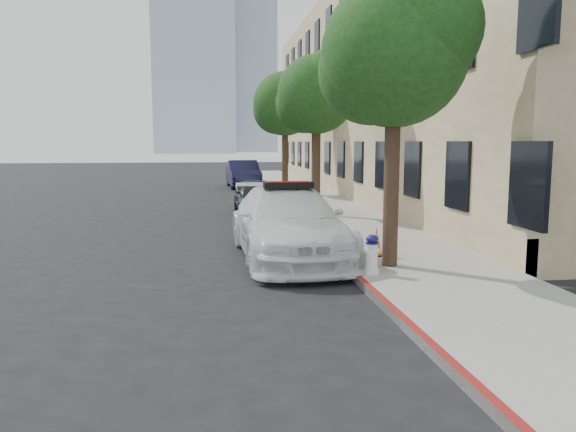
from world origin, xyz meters
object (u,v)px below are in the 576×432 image
Objects in this scene: police_car at (288,223)px; parked_car_far at (243,174)px; parked_car_mid at (256,196)px; fire_hydrant at (372,255)px; traffic_cone at (376,242)px.

parked_car_far is (0.10, 19.73, -0.02)m from police_car.
parked_car_mid is at bearing -93.98° from parked_car_far.
fire_hydrant reaches higher than traffic_cone.
parked_car_far is 22.05m from fire_hydrant.
parked_car_mid is at bearing 118.09° from fire_hydrant.
parked_car_far reaches higher than parked_car_mid.
fire_hydrant is (1.25, -2.29, -0.28)m from police_car.
parked_car_far is 6.36× the size of fire_hydrant.
police_car is 8.82× the size of traffic_cone.
parked_car_far is (0.19, 11.80, 0.13)m from parked_car_mid.
police_car is 1.18× the size of parked_car_far.
traffic_cone is at bearing 91.09° from fire_hydrant.
police_car is 7.93m from parked_car_mid.
traffic_cone is (1.90, -8.64, -0.18)m from parked_car_mid.
fire_hydrant is 1.18× the size of traffic_cone.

